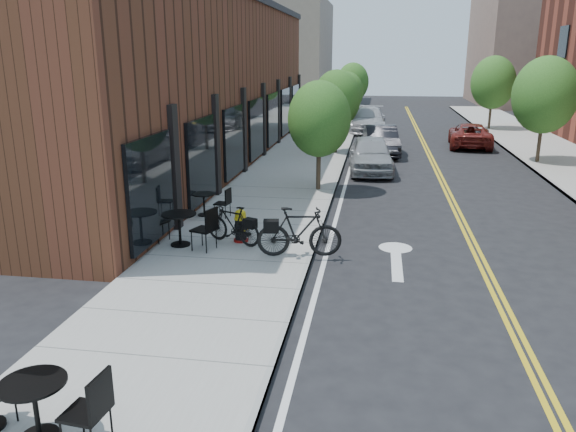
{
  "coord_description": "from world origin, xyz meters",
  "views": [
    {
      "loc": [
        1.42,
        -10.53,
        4.73
      ],
      "look_at": [
        -0.63,
        2.32,
        1.0
      ],
      "focal_mm": 35.0,
      "sensor_mm": 36.0,
      "label": 1
    }
  ],
  "objects_px": {
    "bicycle_left": "(233,224)",
    "bicycle_right": "(299,232)",
    "bistro_set_b": "(179,225)",
    "fire_hydrant": "(241,226)",
    "parked_car_c": "(368,120)",
    "bistro_set_a": "(35,401)",
    "parked_car_a": "(371,154)",
    "parked_car_far": "(470,135)",
    "bistro_set_c": "(204,201)",
    "parked_car_b": "(381,141)"
  },
  "relations": [
    {
      "from": "parked_car_a",
      "to": "fire_hydrant",
      "type": "bearing_deg",
      "value": -110.93
    },
    {
      "from": "bicycle_right",
      "to": "parked_car_a",
      "type": "height_order",
      "value": "parked_car_a"
    },
    {
      "from": "bistro_set_b",
      "to": "bicycle_right",
      "type": "bearing_deg",
      "value": 11.96
    },
    {
      "from": "parked_car_a",
      "to": "parked_car_far",
      "type": "bearing_deg",
      "value": 52.22
    },
    {
      "from": "bicycle_right",
      "to": "fire_hydrant",
      "type": "bearing_deg",
      "value": 52.96
    },
    {
      "from": "bicycle_right",
      "to": "parked_car_a",
      "type": "xyz_separation_m",
      "value": [
        1.47,
        11.0,
        0.03
      ]
    },
    {
      "from": "fire_hydrant",
      "to": "bicycle_left",
      "type": "relative_size",
      "value": 0.53
    },
    {
      "from": "bistro_set_a",
      "to": "parked_car_far",
      "type": "bearing_deg",
      "value": 76.81
    },
    {
      "from": "fire_hydrant",
      "to": "parked_car_c",
      "type": "distance_m",
      "value": 23.3
    },
    {
      "from": "bistro_set_c",
      "to": "parked_car_a",
      "type": "height_order",
      "value": "parked_car_a"
    },
    {
      "from": "bistro_set_a",
      "to": "parked_car_a",
      "type": "xyz_separation_m",
      "value": [
        3.77,
        18.06,
        0.11
      ]
    },
    {
      "from": "bicycle_left",
      "to": "bicycle_right",
      "type": "distance_m",
      "value": 1.92
    },
    {
      "from": "bistro_set_a",
      "to": "parked_car_c",
      "type": "relative_size",
      "value": 0.36
    },
    {
      "from": "bistro_set_b",
      "to": "parked_car_far",
      "type": "height_order",
      "value": "parked_car_far"
    },
    {
      "from": "fire_hydrant",
      "to": "bicycle_left",
      "type": "bearing_deg",
      "value": -139.16
    },
    {
      "from": "fire_hydrant",
      "to": "parked_car_c",
      "type": "bearing_deg",
      "value": 72.87
    },
    {
      "from": "bicycle_right",
      "to": "bistro_set_b",
      "type": "height_order",
      "value": "bicycle_right"
    },
    {
      "from": "fire_hydrant",
      "to": "bistro_set_c",
      "type": "distance_m",
      "value": 2.76
    },
    {
      "from": "fire_hydrant",
      "to": "bistro_set_c",
      "type": "height_order",
      "value": "fire_hydrant"
    },
    {
      "from": "fire_hydrant",
      "to": "bistro_set_a",
      "type": "bearing_deg",
      "value": -105.14
    },
    {
      "from": "parked_car_b",
      "to": "bicycle_right",
      "type": "bearing_deg",
      "value": -102.83
    },
    {
      "from": "bistro_set_a",
      "to": "bistro_set_b",
      "type": "bearing_deg",
      "value": 101.92
    },
    {
      "from": "bistro_set_a",
      "to": "parked_car_c",
      "type": "distance_m",
      "value": 31.26
    },
    {
      "from": "bistro_set_b",
      "to": "parked_car_b",
      "type": "distance_m",
      "value": 15.84
    },
    {
      "from": "bicycle_left",
      "to": "bicycle_right",
      "type": "relative_size",
      "value": 0.83
    },
    {
      "from": "bistro_set_b",
      "to": "parked_car_b",
      "type": "xyz_separation_m",
      "value": [
        4.98,
        15.04,
        0.05
      ]
    },
    {
      "from": "parked_car_b",
      "to": "bistro_set_a",
      "type": "bearing_deg",
      "value": -106.39
    },
    {
      "from": "bistro_set_c",
      "to": "parked_car_far",
      "type": "distance_m",
      "value": 18.44
    },
    {
      "from": "bistro_set_b",
      "to": "parked_car_a",
      "type": "xyz_separation_m",
      "value": [
        4.55,
        10.67,
        0.09
      ]
    },
    {
      "from": "parked_car_far",
      "to": "bistro_set_a",
      "type": "bearing_deg",
      "value": 75.84
    },
    {
      "from": "bicycle_left",
      "to": "parked_car_far",
      "type": "height_order",
      "value": "parked_car_far"
    },
    {
      "from": "bistro_set_c",
      "to": "parked_car_c",
      "type": "distance_m",
      "value": 21.4
    },
    {
      "from": "bistro_set_a",
      "to": "bicycle_left",
      "type": "bearing_deg",
      "value": 92.18
    },
    {
      "from": "bicycle_left",
      "to": "bistro_set_c",
      "type": "xyz_separation_m",
      "value": [
        -1.51,
        2.4,
        -0.06
      ]
    },
    {
      "from": "bicycle_right",
      "to": "bistro_set_b",
      "type": "xyz_separation_m",
      "value": [
        -3.08,
        0.34,
        -0.06
      ]
    },
    {
      "from": "parked_car_c",
      "to": "parked_car_a",
      "type": "bearing_deg",
      "value": -87.82
    },
    {
      "from": "bicycle_left",
      "to": "bicycle_right",
      "type": "bearing_deg",
      "value": 92.98
    },
    {
      "from": "bistro_set_a",
      "to": "bicycle_right",
      "type": "bearing_deg",
      "value": 77.87
    },
    {
      "from": "bicycle_left",
      "to": "parked_car_a",
      "type": "height_order",
      "value": "parked_car_a"
    },
    {
      "from": "bistro_set_b",
      "to": "parked_car_far",
      "type": "distance_m",
      "value": 20.7
    },
    {
      "from": "bicycle_right",
      "to": "parked_car_b",
      "type": "bearing_deg",
      "value": -16.0
    },
    {
      "from": "bicycle_right",
      "to": "parked_car_c",
      "type": "xyz_separation_m",
      "value": [
        1.1,
        24.01,
        0.04
      ]
    },
    {
      "from": "bicycle_right",
      "to": "bistro_set_c",
      "type": "xyz_separation_m",
      "value": [
        -3.3,
        3.08,
        -0.17
      ]
    },
    {
      "from": "parked_car_c",
      "to": "parked_car_far",
      "type": "relative_size",
      "value": 1.16
    },
    {
      "from": "bicycle_left",
      "to": "parked_car_far",
      "type": "relative_size",
      "value": 0.36
    },
    {
      "from": "bistro_set_b",
      "to": "bistro_set_c",
      "type": "xyz_separation_m",
      "value": [
        -0.22,
        2.74,
        -0.1
      ]
    },
    {
      "from": "fire_hydrant",
      "to": "bistro_set_a",
      "type": "relative_size",
      "value": 0.45
    },
    {
      "from": "parked_car_a",
      "to": "bistro_set_a",
      "type": "bearing_deg",
      "value": -105.66
    },
    {
      "from": "bicycle_right",
      "to": "bistro_set_a",
      "type": "distance_m",
      "value": 7.42
    },
    {
      "from": "parked_car_c",
      "to": "bistro_set_a",
      "type": "bearing_deg",
      "value": -95.69
    }
  ]
}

